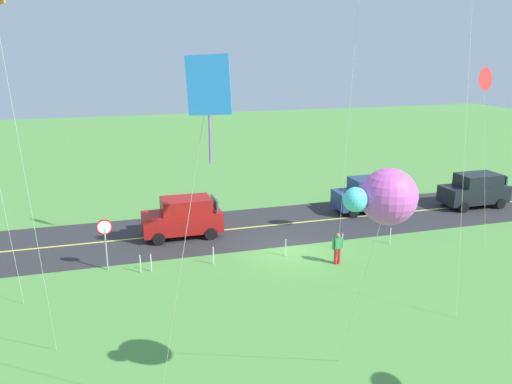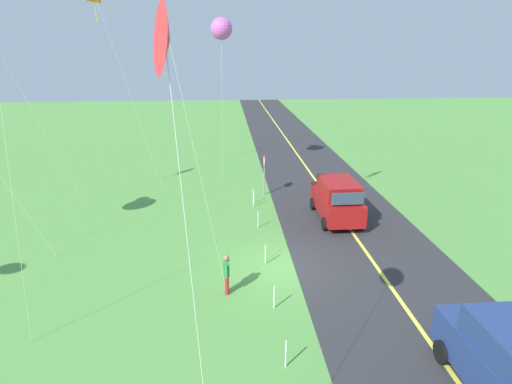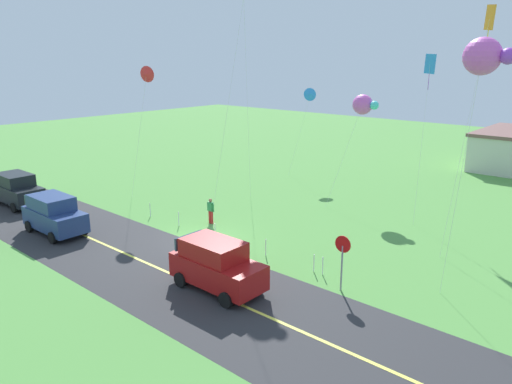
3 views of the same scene
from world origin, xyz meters
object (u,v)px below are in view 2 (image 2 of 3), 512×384
(kite_orange_near, at_px, (165,42))
(kite_blue_mid, at_px, (221,29))
(stop_sign, at_px, (264,167))
(person_adult_near, at_px, (227,273))
(car_suv_foreground, at_px, (337,199))

(kite_orange_near, bearing_deg, kite_blue_mid, -2.07)
(stop_sign, relative_size, person_adult_near, 1.60)
(car_suv_foreground, height_order, person_adult_near, car_suv_foreground)
(stop_sign, relative_size, kite_orange_near, 0.27)
(car_suv_foreground, distance_m, stop_sign, 5.54)
(car_suv_foreground, xyz_separation_m, kite_blue_mid, (8.37, 5.96, 8.83))
(kite_orange_near, bearing_deg, car_suv_foreground, -26.59)
(stop_sign, relative_size, kite_blue_mid, 0.24)
(kite_orange_near, bearing_deg, stop_sign, -10.35)
(stop_sign, distance_m, kite_blue_mid, 9.49)
(car_suv_foreground, bearing_deg, stop_sign, 39.72)
(car_suv_foreground, distance_m, kite_orange_near, 16.94)
(person_adult_near, height_order, kite_blue_mid, kite_blue_mid)
(kite_blue_mid, height_order, kite_orange_near, kite_blue_mid)
(stop_sign, xyz_separation_m, kite_orange_near, (-17.72, 3.24, 7.05))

